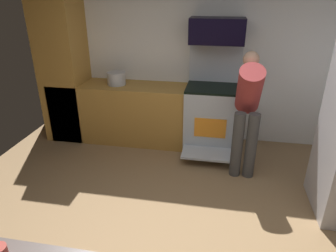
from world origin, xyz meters
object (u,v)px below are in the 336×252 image
at_px(person_cook, 248,107).
at_px(stock_pot, 116,78).
at_px(oven_range, 212,115).
at_px(microwave, 217,31).

height_order(person_cook, stock_pot, person_cook).
distance_m(person_cook, stock_pot, 2.00).
bearing_deg(person_cook, oven_range, 125.91).
xyz_separation_m(oven_range, person_cook, (0.45, -0.62, 0.39)).
height_order(oven_range, person_cook, same).
distance_m(microwave, stock_pot, 1.61).
bearing_deg(oven_range, microwave, 90.00).
bearing_deg(stock_pot, microwave, 3.17).
height_order(microwave, person_cook, microwave).
xyz_separation_m(oven_range, stock_pot, (-1.45, 0.01, 0.48)).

